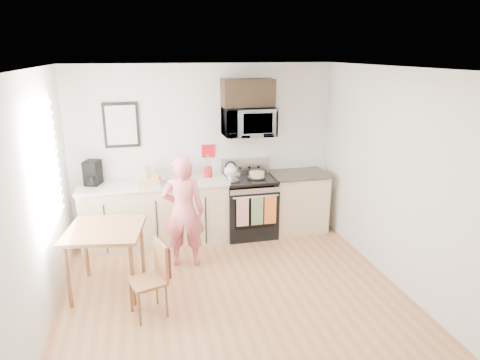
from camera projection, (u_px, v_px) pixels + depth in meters
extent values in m
plane|color=#985E3B|center=(239.00, 310.00, 4.77)|extent=(4.60, 4.60, 0.00)
cube|color=beige|center=(205.00, 151.00, 6.53)|extent=(4.00, 0.04, 2.60)
cube|color=beige|center=(340.00, 342.00, 2.25)|extent=(4.00, 0.04, 2.60)
cube|color=beige|center=(29.00, 217.00, 3.95)|extent=(0.04, 4.60, 2.60)
cube|color=beige|center=(411.00, 186.00, 4.84)|extent=(0.04, 4.60, 2.60)
cube|color=white|center=(239.00, 70.00, 4.02)|extent=(4.00, 4.60, 0.04)
cube|color=white|center=(45.00, 168.00, 4.63)|extent=(0.02, 1.40, 1.50)
cube|color=white|center=(46.00, 168.00, 4.63)|extent=(0.01, 1.30, 1.40)
cube|color=#D7BD8A|center=(156.00, 214.00, 6.33)|extent=(2.10, 0.60, 0.90)
cube|color=beige|center=(154.00, 184.00, 6.19)|extent=(2.14, 0.64, 0.04)
cube|color=#D7BD8A|center=(298.00, 202.00, 6.82)|extent=(0.84, 0.60, 0.90)
cube|color=black|center=(299.00, 174.00, 6.68)|extent=(0.88, 0.64, 0.04)
cube|color=black|center=(250.00, 211.00, 6.64)|extent=(0.76, 0.65, 0.77)
cube|color=black|center=(255.00, 214.00, 6.33)|extent=(0.61, 0.02, 0.45)
cube|color=#A6A6AA|center=(255.00, 193.00, 6.23)|extent=(0.74, 0.02, 0.14)
cylinder|color=#A6A6AA|center=(256.00, 197.00, 6.20)|extent=(0.68, 0.02, 0.02)
cube|color=black|center=(250.00, 179.00, 6.49)|extent=(0.76, 0.65, 0.04)
cube|color=#A6A6AA|center=(245.00, 166.00, 6.70)|extent=(0.76, 0.08, 0.24)
cube|color=silver|center=(243.00, 212.00, 6.21)|extent=(0.18, 0.02, 0.44)
cube|color=#617C53|center=(257.00, 211.00, 6.26)|extent=(0.18, 0.02, 0.44)
cube|color=#CB4F1E|center=(270.00, 210.00, 6.31)|extent=(0.18, 0.02, 0.44)
imported|color=#A6A6AA|center=(248.00, 122.00, 6.34)|extent=(0.76, 0.51, 0.42)
cube|color=black|center=(248.00, 93.00, 6.26)|extent=(0.76, 0.35, 0.40)
cube|color=black|center=(121.00, 125.00, 6.12)|extent=(0.50, 0.03, 0.65)
cube|color=beige|center=(121.00, 125.00, 6.10)|extent=(0.42, 0.01, 0.56)
cube|color=red|center=(208.00, 151.00, 6.53)|extent=(0.20, 0.02, 0.20)
imported|color=#B6323C|center=(184.00, 212.00, 5.58)|extent=(0.61, 0.46, 1.51)
cube|color=brown|center=(105.00, 230.00, 4.95)|extent=(0.85, 0.85, 0.04)
cylinder|color=brown|center=(68.00, 277.00, 4.71)|extent=(0.05, 0.05, 0.75)
cylinder|color=brown|center=(132.00, 275.00, 4.76)|extent=(0.05, 0.05, 0.75)
cylinder|color=brown|center=(86.00, 249.00, 5.38)|extent=(0.05, 0.05, 0.75)
cylinder|color=brown|center=(142.00, 247.00, 5.43)|extent=(0.05, 0.05, 0.75)
cube|color=brown|center=(147.00, 282.00, 4.57)|extent=(0.44, 0.44, 0.04)
cube|color=brown|center=(161.00, 260.00, 4.59)|extent=(0.14, 0.34, 0.42)
cube|color=#5C0F15|center=(163.00, 258.00, 4.59)|extent=(0.15, 0.32, 0.35)
cylinder|color=brown|center=(140.00, 310.00, 4.43)|extent=(0.03, 0.03, 0.39)
cylinder|color=brown|center=(167.00, 302.00, 4.58)|extent=(0.03, 0.03, 0.39)
cylinder|color=brown|center=(131.00, 296.00, 4.68)|extent=(0.03, 0.03, 0.39)
cylinder|color=brown|center=(157.00, 289.00, 4.82)|extent=(0.03, 0.03, 0.39)
cube|color=brown|center=(185.00, 172.00, 6.37)|extent=(0.14, 0.16, 0.21)
cylinder|color=red|center=(208.00, 172.00, 6.45)|extent=(0.12, 0.12, 0.15)
imported|color=silver|center=(160.00, 179.00, 6.25)|extent=(0.29, 0.29, 0.06)
cube|color=tan|center=(147.00, 174.00, 6.19)|extent=(0.12, 0.12, 0.24)
cube|color=black|center=(93.00, 173.00, 6.06)|extent=(0.26, 0.29, 0.35)
cylinder|color=black|center=(93.00, 181.00, 5.98)|extent=(0.13, 0.13, 0.13)
cube|color=tan|center=(148.00, 184.00, 5.94)|extent=(0.31, 0.18, 0.11)
cylinder|color=black|center=(257.00, 177.00, 6.47)|extent=(0.28, 0.28, 0.01)
cylinder|color=tan|center=(257.00, 174.00, 6.46)|extent=(0.23, 0.23, 0.07)
sphere|color=silver|center=(231.00, 171.00, 6.47)|extent=(0.20, 0.20, 0.20)
cone|color=silver|center=(230.00, 164.00, 6.44)|extent=(0.06, 0.06, 0.06)
torus|color=black|center=(231.00, 167.00, 6.45)|extent=(0.18, 0.02, 0.18)
cylinder|color=#A6A6AA|center=(233.00, 177.00, 6.31)|extent=(0.21, 0.21, 0.10)
cylinder|color=black|center=(237.00, 177.00, 6.16)|extent=(0.04, 0.19, 0.02)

